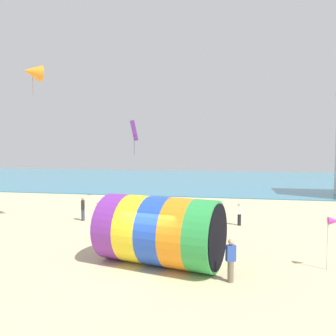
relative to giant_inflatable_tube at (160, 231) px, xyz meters
The scene contains 9 objects.
ground_plane 1.74m from the giant_inflatable_tube, 114.86° to the right, with size 120.00×120.00×0.00m, color #CCBA8C.
sea 40.17m from the giant_inflatable_tube, 90.51° to the left, with size 120.00×40.00×0.10m, color teal.
giant_inflatable_tube is the anchor object (origin of this frame).
kite_handler 3.48m from the giant_inflatable_tube, 25.03° to the right, with size 0.42×0.34×1.70m.
kite_purple_diamond 14.00m from the giant_inflatable_tube, 111.55° to the left, with size 0.97×1.19×2.85m.
kite_orange_delta 14.13m from the giant_inflatable_tube, 150.17° to the left, with size 1.60×1.61×2.09m.
bystander_near_water 10.59m from the giant_inflatable_tube, 133.76° to the left, with size 0.32×0.41×1.71m.
bystander_mid_beach 9.06m from the giant_inflatable_tube, 65.76° to the left, with size 0.36×0.24×1.57m.
beach_flag 7.41m from the giant_inflatable_tube, ahead, with size 0.47×0.36×2.30m.
Camera 1 is at (3.36, -13.34, 5.18)m, focal length 35.00 mm.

